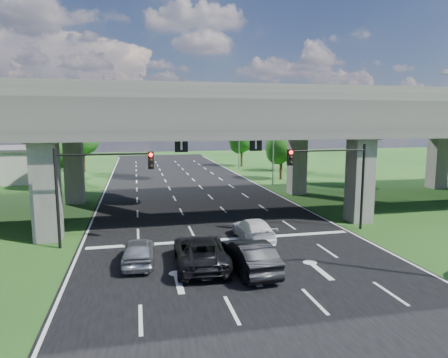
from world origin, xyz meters
name	(u,v)px	position (x,y,z in m)	size (l,w,h in m)	color
ground	(238,258)	(0.00, 0.00, 0.00)	(160.00, 160.00, 0.00)	#1D4516
road	(207,216)	(0.00, 10.00, 0.01)	(18.00, 120.00, 0.03)	black
overpass	(202,117)	(0.00, 12.00, 7.92)	(80.00, 15.00, 10.00)	#312F2D
signal_right	(335,171)	(7.82, 3.94, 4.19)	(5.76, 0.54, 6.00)	black
signal_left	(95,178)	(-7.82, 3.94, 4.19)	(5.76, 0.54, 6.00)	black
streetlight_far	(270,136)	(10.10, 24.00, 5.85)	(3.38, 0.25, 10.00)	gray
streetlight_beyond	(237,132)	(10.10, 40.00, 5.85)	(3.38, 0.25, 10.00)	gray
tree_left_near	(56,146)	(-13.95, 26.00, 4.82)	(4.50, 4.50, 7.80)	black
tree_left_mid	(43,148)	(-16.95, 34.00, 4.17)	(3.91, 3.90, 6.76)	black
tree_left_far	(83,138)	(-12.95, 42.00, 5.14)	(4.80, 4.80, 8.32)	black
tree_right_near	(282,145)	(13.05, 28.00, 4.50)	(4.20, 4.20, 7.28)	black
tree_right_mid	(282,144)	(16.05, 36.00, 4.17)	(3.91, 3.90, 6.76)	black
tree_right_far	(242,138)	(12.05, 44.00, 4.82)	(4.50, 4.50, 7.80)	black
car_silver	(139,251)	(-5.40, 0.17, 0.74)	(1.67, 4.16, 1.42)	#A7A9AF
car_dark	(249,256)	(0.05, -2.12, 0.84)	(1.71, 4.90, 1.62)	black
car_white	(253,230)	(1.80, 3.00, 0.71)	(1.91, 4.70, 1.36)	white
car_trailing	(201,251)	(-2.24, -0.85, 0.82)	(2.61, 5.65, 1.57)	black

